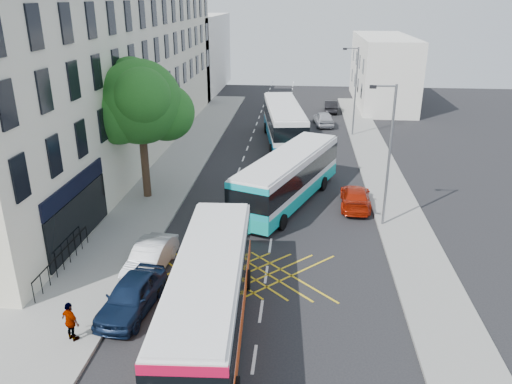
% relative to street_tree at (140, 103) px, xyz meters
% --- Properties ---
extents(ground, '(120.00, 120.00, 0.00)m').
position_rel_street_tree_xyz_m(ground, '(8.51, -14.97, -6.29)').
color(ground, black).
rests_on(ground, ground).
extents(pavement_left, '(5.00, 70.00, 0.15)m').
position_rel_street_tree_xyz_m(pavement_left, '(0.01, 0.03, -6.22)').
color(pavement_left, gray).
rests_on(pavement_left, ground).
extents(pavement_right, '(3.00, 70.00, 0.15)m').
position_rel_street_tree_xyz_m(pavement_right, '(16.01, 0.03, -6.22)').
color(pavement_right, gray).
rests_on(pavement_right, ground).
extents(terrace_main, '(8.30, 45.00, 13.50)m').
position_rel_street_tree_xyz_m(terrace_main, '(-5.49, 9.52, 0.46)').
color(terrace_main, beige).
rests_on(terrace_main, ground).
extents(terrace_far, '(8.00, 20.00, 10.00)m').
position_rel_street_tree_xyz_m(terrace_far, '(-5.49, 40.03, -1.29)').
color(terrace_far, silver).
rests_on(terrace_far, ground).
extents(building_right, '(6.00, 18.00, 8.00)m').
position_rel_street_tree_xyz_m(building_right, '(19.51, 33.03, -2.29)').
color(building_right, silver).
rests_on(building_right, ground).
extents(street_tree, '(6.30, 5.70, 8.80)m').
position_rel_street_tree_xyz_m(street_tree, '(0.00, 0.00, 0.00)').
color(street_tree, '#382619').
rests_on(street_tree, pavement_left).
extents(lamp_near, '(1.45, 0.15, 8.00)m').
position_rel_street_tree_xyz_m(lamp_near, '(14.71, -2.97, -1.68)').
color(lamp_near, slate).
rests_on(lamp_near, pavement_right).
extents(lamp_far, '(1.45, 0.15, 8.00)m').
position_rel_street_tree_xyz_m(lamp_far, '(14.71, 17.03, -1.68)').
color(lamp_far, slate).
rests_on(lamp_far, pavement_right).
extents(railings, '(0.08, 5.60, 1.14)m').
position_rel_street_tree_xyz_m(railings, '(-1.19, -9.67, -5.57)').
color(railings, black).
rests_on(railings, pavement_left).
extents(bus_near, '(3.23, 11.40, 3.17)m').
position_rel_street_tree_xyz_m(bus_near, '(6.61, -13.40, -4.62)').
color(bus_near, silver).
rests_on(bus_near, ground).
extents(bus_mid, '(6.65, 11.68, 3.23)m').
position_rel_street_tree_xyz_m(bus_mid, '(9.22, 0.10, -4.59)').
color(bus_mid, silver).
rests_on(bus_mid, ground).
extents(bus_far, '(4.50, 12.57, 3.46)m').
position_rel_street_tree_xyz_m(bus_far, '(8.38, 14.30, -4.47)').
color(bus_far, silver).
rests_on(bus_far, ground).
extents(parked_car_blue, '(2.29, 4.57, 1.49)m').
position_rel_street_tree_xyz_m(parked_car_blue, '(3.11, -12.41, -5.55)').
color(parked_car_blue, '#0D1C37').
rests_on(parked_car_blue, ground).
extents(parked_car_silver, '(1.86, 4.34, 1.39)m').
position_rel_street_tree_xyz_m(parked_car_silver, '(2.91, -9.05, -5.60)').
color(parked_car_silver, '#B5B8BD').
rests_on(parked_car_silver, ground).
extents(red_hatchback, '(2.08, 4.58, 1.30)m').
position_rel_street_tree_xyz_m(red_hatchback, '(13.49, -0.21, -5.64)').
color(red_hatchback, '#AA1D07').
rests_on(red_hatchback, ground).
extents(distant_car_grey, '(2.51, 5.30, 1.46)m').
position_rel_street_tree_xyz_m(distant_car_grey, '(7.46, 26.27, -5.56)').
color(distant_car_grey, '#383B3F').
rests_on(distant_car_grey, ground).
extents(distant_car_silver, '(2.25, 4.47, 1.46)m').
position_rel_street_tree_xyz_m(distant_car_silver, '(12.19, 20.92, -5.56)').
color(distant_car_silver, '#A4A5AC').
rests_on(distant_car_silver, ground).
extents(distant_car_dark, '(1.53, 4.13, 1.35)m').
position_rel_street_tree_xyz_m(distant_car_dark, '(13.24, 27.36, -5.62)').
color(distant_car_dark, black).
rests_on(distant_car_dark, ground).
extents(pedestrian_far, '(1.03, 0.82, 1.64)m').
position_rel_street_tree_xyz_m(pedestrian_far, '(1.51, -14.67, -5.32)').
color(pedestrian_far, gray).
rests_on(pedestrian_far, pavement_left).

